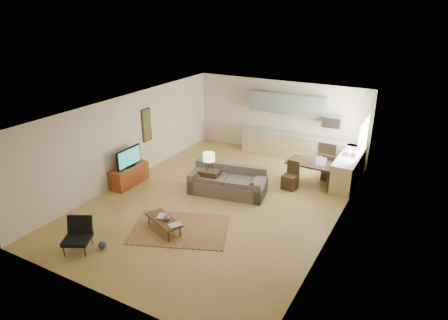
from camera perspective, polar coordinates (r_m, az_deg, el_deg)
The scene contains 25 objects.
room at distance 10.92m, azimuth -0.76°, elevation 0.46°, with size 9.00×9.00×9.00m.
kitchen_counter_back at distance 14.50m, azimuth 10.58°, elevation 1.83°, with size 4.26×0.64×0.92m, color tan, non-canonical shape.
kitchen_counter_right at distance 12.97m, azimuth 17.36°, elevation -1.27°, with size 0.64×2.26×0.92m, color tan, non-canonical shape.
kitchen_range at distance 14.23m, azimuth 14.76°, elevation 1.03°, with size 0.62×0.62×0.90m, color #A5A8AD.
kitchen_microwave at distance 13.91m, azimuth 15.22°, elevation 5.29°, with size 0.62×0.40×0.35m, color #A5A8AD.
upper_cabinets at distance 14.39m, azimuth 8.91°, elevation 8.00°, with size 2.80×0.34×0.70m, color gray.
window_right at distance 12.55m, azimuth 19.25°, elevation 3.06°, with size 0.02×1.40×1.05m, color white.
wall_art_left at distance 13.30m, azimuth -10.97°, elevation 4.93°, with size 0.06×0.42×1.10m, color olive, non-canonical shape.
triptych at distance 14.70m, azimuth 7.59°, elevation 7.56°, with size 1.70×0.04×0.50m, color #FCEFC7, non-canonical shape.
rug at distance 10.20m, azimuth -6.29°, elevation -9.77°, with size 2.37×1.64×0.02m, color brown.
sofa at distance 11.72m, azimuth 0.49°, elevation -3.02°, with size 2.32×1.01×0.81m, color #5B554A, non-canonical shape.
coffee_table at distance 10.10m, azimuth -8.56°, elevation -9.17°, with size 1.12×0.44×0.34m, color #44311A, non-canonical shape.
book_a at distance 10.16m, azimuth -9.47°, elevation -7.85°, with size 0.29×0.34×0.03m, color maroon.
book_b at distance 9.81m, azimuth -7.24°, elevation -8.89°, with size 0.36×0.38×0.02m, color navy.
vase at distance 9.92m, azimuth -8.16°, elevation -8.04°, with size 0.21×0.21×0.18m, color black.
armchair at distance 9.76m, azimuth -20.29°, elevation -10.19°, with size 0.66×0.66×0.76m, color black, non-canonical shape.
tv_credenza at distance 12.69m, azimuth -13.40°, elevation -2.14°, with size 0.50×1.31×0.60m, color maroon, non-canonical shape.
tv at distance 12.43m, azimuth -13.46°, elevation 0.36°, with size 0.10×1.01×0.60m, color black, non-canonical shape.
console_table at distance 11.83m, azimuth -2.11°, elevation -3.05°, with size 0.60×0.40×0.70m, color #322215, non-canonical shape.
table_lamp at distance 11.58m, azimuth -2.15°, elevation -0.20°, with size 0.34×0.34×0.56m, color beige, non-canonical shape.
dining_table at distance 12.62m, azimuth 12.26°, elevation -1.85°, with size 1.44×0.82×0.73m, color #322215, non-canonical shape.
dining_chair_near at distance 12.18m, azimuth 9.43°, elevation -2.21°, with size 0.41×0.43×0.86m, color #322215, non-canonical shape.
dining_chair_far at distance 13.05m, azimuth 14.95°, elevation -0.94°, with size 0.42×0.44×0.89m, color #322215, non-canonical shape.
laptop at distance 12.29m, azimuth 13.58°, elevation -0.21°, with size 0.31×0.23×0.23m, color #A5A8AD, non-canonical shape.
soap_bottle at distance 13.00m, azimuth 17.43°, elevation 1.42°, with size 0.10×0.10×0.19m, color #FCEFC7.
Camera 1 is at (5.03, -8.83, 5.33)m, focal length 32.00 mm.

